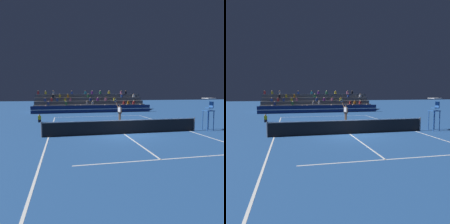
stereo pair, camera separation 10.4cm
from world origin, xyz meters
TOP-DOWN VIEW (x-y plane):
  - ground_plane at (0.00, 0.00)m, footprint 120.00×120.00m
  - court_lines at (0.00, 0.00)m, footprint 11.10×23.90m
  - tennis_net at (0.00, 0.00)m, footprint 12.00×0.10m
  - sponsor_banner_wall at (0.00, 16.90)m, footprint 18.00×0.26m
  - bleacher_stand at (-0.01, 20.70)m, footprint 17.73×4.75m
  - umpire_chair at (7.26, -0.00)m, footprint 0.76×0.84m
  - ball_kid_courtside at (-6.89, 7.95)m, footprint 0.30×0.36m
  - tennis_player at (1.41, 6.71)m, footprint 0.65×0.95m
  - tennis_ball at (-2.42, 5.26)m, footprint 0.07×0.07m

SIDE VIEW (x-z plane):
  - ground_plane at x=0.00m, z-range 0.00..0.00m
  - court_lines at x=0.00m, z-range 0.00..0.01m
  - tennis_ball at x=-2.42m, z-range 0.00..0.07m
  - ball_kid_courtside at x=-6.89m, z-range -0.09..0.75m
  - tennis_net at x=0.00m, z-range -0.01..1.09m
  - sponsor_banner_wall at x=0.00m, z-range 0.00..1.10m
  - tennis_player at x=1.41m, z-range -0.24..2.21m
  - bleacher_stand at x=-0.01m, z-range -0.67..2.71m
  - umpire_chair at x=7.26m, z-range 0.38..3.05m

